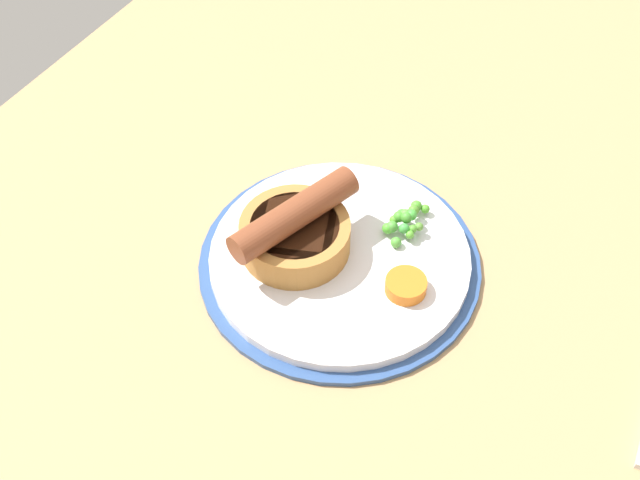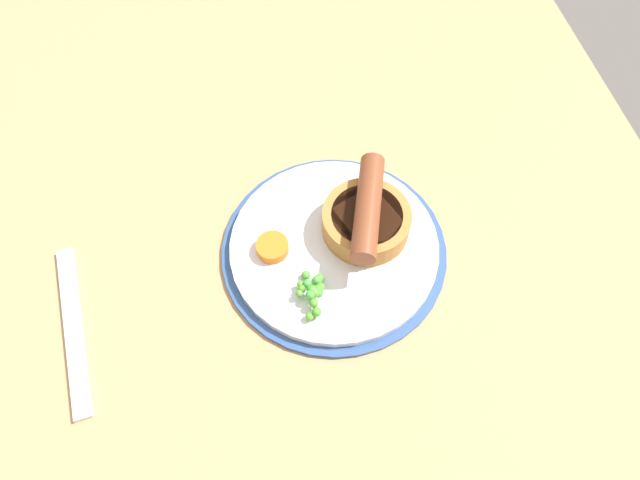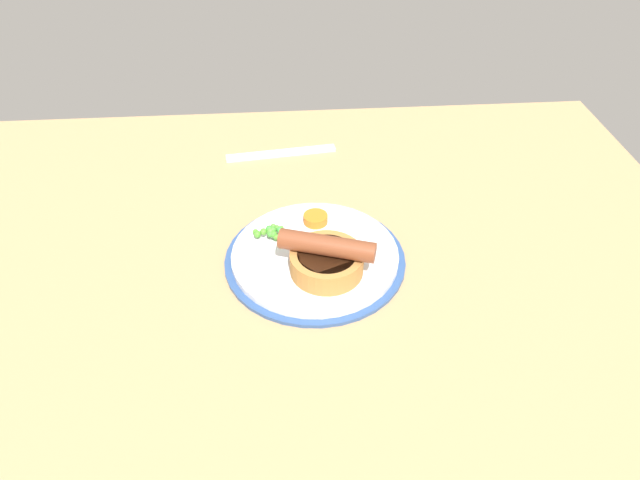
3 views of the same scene
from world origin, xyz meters
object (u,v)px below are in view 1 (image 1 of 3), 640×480
object	(u,v)px
sausage_pudding	(295,231)
carrot_slice_0	(406,286)
pea_pile	(405,220)
dinner_plate	(340,261)

from	to	relation	value
sausage_pudding	carrot_slice_0	xyz separation A→B (cm)	(-0.69, 9.80, -1.50)
sausage_pudding	carrot_slice_0	distance (cm)	9.94
pea_pile	dinner_plate	bearing A→B (deg)	-31.10
dinner_plate	sausage_pudding	distance (cm)	4.74
carrot_slice_0	dinner_plate	bearing A→B (deg)	-94.66
sausage_pudding	carrot_slice_0	bearing A→B (deg)	112.24
pea_pile	carrot_slice_0	size ratio (longest dim) A/B	1.60
sausage_pudding	carrot_slice_0	world-z (taller)	sausage_pudding
pea_pile	carrot_slice_0	xyz separation A→B (cm)	(5.77, 3.09, -0.45)
sausage_pudding	pea_pile	xyz separation A→B (cm)	(-6.46, 6.71, -1.05)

